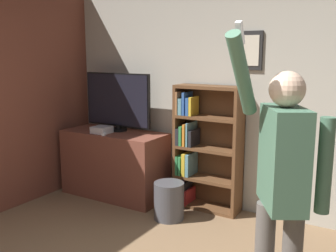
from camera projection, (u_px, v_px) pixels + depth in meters
The scene contains 9 objects.
wall_back at pixel (255, 95), 4.31m from camera, with size 6.86×0.09×2.70m.
wall_side_brick at pixel (0, 94), 4.39m from camera, with size 0.06×4.34×2.70m.
tv_ledge at pixel (115, 164), 4.99m from camera, with size 1.33×0.58×0.83m.
television at pixel (118, 101), 4.92m from camera, with size 0.96×0.22×0.73m.
game_console at pixel (102, 130), 4.84m from camera, with size 0.21×0.20×0.08m.
remote_loose at pixel (105, 134), 4.73m from camera, with size 0.09×0.14×0.02m.
bookshelf at pixel (202, 149), 4.55m from camera, with size 0.78×0.28×1.44m.
person at pixel (282, 178), 2.47m from camera, with size 0.58×0.57×1.99m.
waste_bin at pixel (169, 201), 4.31m from camera, with size 0.33×0.33×0.41m.
Camera 1 is at (1.42, -1.39, 1.81)m, focal length 42.00 mm.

